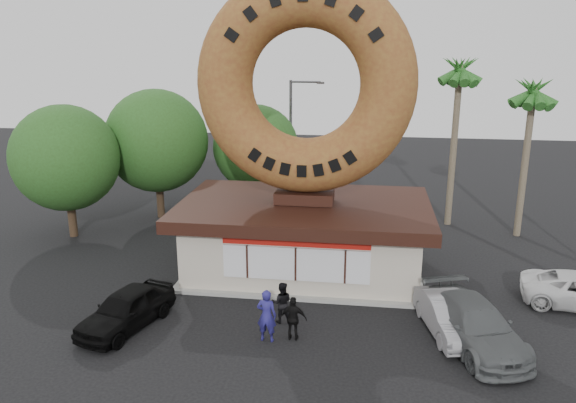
% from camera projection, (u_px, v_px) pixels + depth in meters
% --- Properties ---
extents(ground, '(90.00, 90.00, 0.00)m').
position_uv_depth(ground, '(285.00, 335.00, 20.35)').
color(ground, black).
rests_on(ground, ground).
extents(donut_shop, '(11.20, 7.20, 3.80)m').
position_uv_depth(donut_shop, '(304.00, 234.00, 25.56)').
color(donut_shop, '#BBB2A0').
rests_on(donut_shop, ground).
extents(giant_donut, '(9.37, 2.39, 9.37)m').
position_uv_depth(giant_donut, '(306.00, 84.00, 23.72)').
color(giant_donut, olive).
rests_on(giant_donut, donut_shop).
extents(tree_west, '(6.00, 6.00, 7.65)m').
position_uv_depth(tree_west, '(157.00, 141.00, 32.72)').
color(tree_west, '#473321').
rests_on(tree_west, ground).
extents(tree_mid, '(5.20, 5.20, 6.63)m').
position_uv_depth(tree_mid, '(256.00, 148.00, 34.06)').
color(tree_mid, '#473321').
rests_on(tree_mid, ground).
extents(tree_far, '(5.60, 5.60, 7.14)m').
position_uv_depth(tree_far, '(66.00, 158.00, 29.47)').
color(tree_far, '#473321').
rests_on(tree_far, ground).
extents(palm_near, '(2.60, 2.60, 9.75)m').
position_uv_depth(palm_near, '(459.00, 76.00, 30.34)').
color(palm_near, '#726651').
rests_on(palm_near, ground).
extents(palm_far, '(2.60, 2.60, 8.75)m').
position_uv_depth(palm_far, '(533.00, 97.00, 28.70)').
color(palm_far, '#726651').
rests_on(palm_far, ground).
extents(street_lamp, '(2.11, 0.20, 8.00)m').
position_uv_depth(street_lamp, '(293.00, 138.00, 34.59)').
color(street_lamp, '#59595E').
rests_on(street_lamp, ground).
extents(person_left, '(0.75, 0.52, 1.95)m').
position_uv_depth(person_left, '(267.00, 316.00, 19.69)').
color(person_left, navy).
rests_on(person_left, ground).
extents(person_center, '(0.85, 0.69, 1.61)m').
position_uv_depth(person_center, '(282.00, 303.00, 21.04)').
color(person_center, black).
rests_on(person_center, ground).
extents(person_right, '(0.96, 0.41, 1.63)m').
position_uv_depth(person_right, '(293.00, 319.00, 19.81)').
color(person_right, black).
rests_on(person_right, ground).
extents(car_black, '(2.91, 4.59, 1.46)m').
position_uv_depth(car_black, '(126.00, 309.00, 20.70)').
color(car_black, black).
rests_on(car_black, ground).
extents(car_silver, '(2.27, 4.27, 1.34)m').
position_uv_depth(car_silver, '(448.00, 316.00, 20.32)').
color(car_silver, gray).
rests_on(car_silver, ground).
extents(car_grey, '(3.66, 5.65, 1.52)m').
position_uv_depth(car_grey, '(475.00, 325.00, 19.50)').
color(car_grey, '#5C6061').
rests_on(car_grey, ground).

